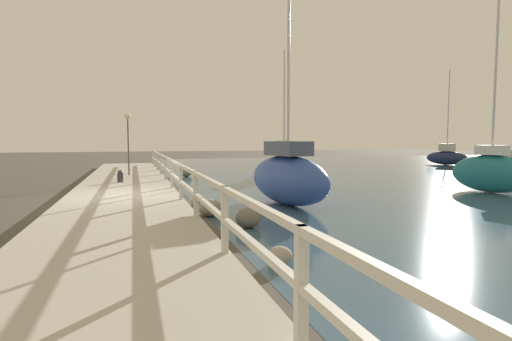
# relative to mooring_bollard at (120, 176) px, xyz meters

# --- Properties ---
(ground_plane) EXTENTS (120.00, 120.00, 0.00)m
(ground_plane) POSITION_rel_mooring_bollard_xyz_m (0.20, -4.10, -0.54)
(ground_plane) COLOR #4C473D
(dock_walkway) EXTENTS (3.52, 36.00, 0.29)m
(dock_walkway) POSITION_rel_mooring_bollard_xyz_m (0.20, -4.10, -0.39)
(dock_walkway) COLOR #B2AD9E
(dock_walkway) RESTS_ON ground
(railing) EXTENTS (0.10, 32.50, 1.04)m
(railing) POSITION_rel_mooring_bollard_xyz_m (1.86, -4.10, 0.46)
(railing) COLOR silver
(railing) RESTS_ON dock_walkway
(boulder_near_dock) EXTENTS (0.63, 0.57, 0.48)m
(boulder_near_dock) POSITION_rel_mooring_bollard_xyz_m (3.35, 4.92, -0.30)
(boulder_near_dock) COLOR slate
(boulder_near_dock) RESTS_ON ground
(boulder_water_edge) EXTENTS (0.38, 0.34, 0.28)m
(boulder_water_edge) POSITION_rel_mooring_bollard_xyz_m (2.41, -4.99, -0.40)
(boulder_water_edge) COLOR gray
(boulder_water_edge) RESTS_ON ground
(boulder_upstream) EXTENTS (0.41, 0.37, 0.31)m
(boulder_upstream) POSITION_rel_mooring_bollard_xyz_m (2.79, -11.44, -0.39)
(boulder_upstream) COLOR gray
(boulder_upstream) RESTS_ON ground
(boulder_downstream) EXTENTS (0.63, 0.56, 0.47)m
(boulder_downstream) POSITION_rel_mooring_bollard_xyz_m (2.46, -6.98, -0.31)
(boulder_downstream) COLOR gray
(boulder_downstream) RESTS_ON ground
(boulder_far_strip) EXTENTS (0.61, 0.55, 0.46)m
(boulder_far_strip) POSITION_rel_mooring_bollard_xyz_m (3.06, -8.62, -0.31)
(boulder_far_strip) COLOR #666056
(boulder_far_strip) RESTS_ON ground
(mooring_bollard) EXTENTS (0.24, 0.24, 0.50)m
(mooring_bollard) POSITION_rel_mooring_bollard_xyz_m (0.00, 0.00, 0.00)
(mooring_bollard) COLOR #333338
(mooring_bollard) RESTS_ON dock_walkway
(dock_lamp) EXTENTS (0.29, 0.29, 3.07)m
(dock_lamp) POSITION_rel_mooring_bollard_xyz_m (0.32, 3.27, 2.13)
(dock_lamp) COLOR #514C47
(dock_lamp) RESTS_ON dock_walkway
(sailboat_orange) EXTENTS (1.19, 3.54, 6.99)m
(sailboat_orange) POSITION_rel_mooring_bollard_xyz_m (8.66, 3.57, 0.27)
(sailboat_orange) COLOR orange
(sailboat_orange) RESTS_ON water_surface
(sailboat_navy) EXTENTS (2.27, 3.44, 7.69)m
(sailboat_navy) POSITION_rel_mooring_bollard_xyz_m (25.04, 9.08, 0.17)
(sailboat_navy) COLOR #192347
(sailboat_navy) RESTS_ON water_surface
(sailboat_teal) EXTENTS (1.67, 3.30, 8.28)m
(sailboat_teal) POSITION_rel_mooring_bollard_xyz_m (13.78, -5.42, 0.30)
(sailboat_teal) COLOR #1E707A
(sailboat_teal) RESTS_ON water_surface
(sailboat_blue) EXTENTS (1.97, 4.15, 8.46)m
(sailboat_blue) POSITION_rel_mooring_bollard_xyz_m (5.16, -5.82, 0.34)
(sailboat_blue) COLOR #2D4C9E
(sailboat_blue) RESTS_ON water_surface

